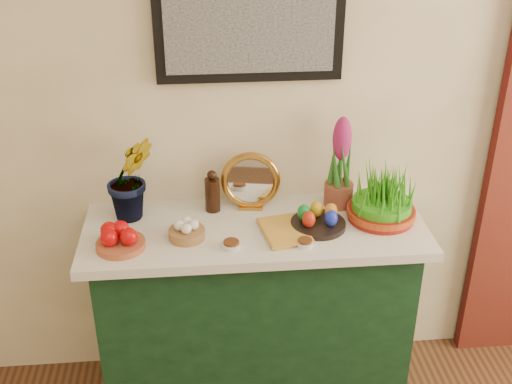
# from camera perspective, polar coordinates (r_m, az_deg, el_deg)

# --- Properties ---
(sideboard) EXTENTS (1.30, 0.45, 0.85)m
(sideboard) POSITION_cam_1_polar(r_m,az_deg,el_deg) (2.89, -0.09, -10.90)
(sideboard) COLOR #163C1E
(sideboard) RESTS_ON ground
(tablecloth) EXTENTS (1.40, 0.55, 0.04)m
(tablecloth) POSITION_cam_1_polar(r_m,az_deg,el_deg) (2.64, -0.10, -3.34)
(tablecloth) COLOR silver
(tablecloth) RESTS_ON sideboard
(hyacinth_green) EXTENTS (0.29, 0.27, 0.48)m
(hyacinth_green) POSITION_cam_1_polar(r_m,az_deg,el_deg) (2.63, -11.18, 2.40)
(hyacinth_green) COLOR #2A6920
(hyacinth_green) RESTS_ON tablecloth
(apple_bowl) EXTENTS (0.23, 0.23, 0.10)m
(apple_bowl) POSITION_cam_1_polar(r_m,az_deg,el_deg) (2.52, -11.99, -4.09)
(apple_bowl) COLOR #A8502F
(apple_bowl) RESTS_ON tablecloth
(garlic_basket) EXTENTS (0.18, 0.18, 0.08)m
(garlic_basket) POSITION_cam_1_polar(r_m,az_deg,el_deg) (2.54, -6.19, -3.44)
(garlic_basket) COLOR #A97344
(garlic_basket) RESTS_ON tablecloth
(vinegar_cruet) EXTENTS (0.06, 0.06, 0.19)m
(vinegar_cruet) POSITION_cam_1_polar(r_m,az_deg,el_deg) (2.70, -3.90, -0.08)
(vinegar_cruet) COLOR black
(vinegar_cruet) RESTS_ON tablecloth
(mirror) EXTENTS (0.26, 0.09, 0.25)m
(mirror) POSITION_cam_1_polar(r_m,az_deg,el_deg) (2.71, -0.48, 0.95)
(mirror) COLOR #B47C2E
(mirror) RESTS_ON tablecloth
(book) EXTENTS (0.19, 0.25, 0.03)m
(book) POSITION_cam_1_polar(r_m,az_deg,el_deg) (2.54, 0.71, -3.69)
(book) COLOR gold
(book) RESTS_ON tablecloth
(spice_dish_left) EXTENTS (0.07, 0.07, 0.03)m
(spice_dish_left) POSITION_cam_1_polar(r_m,az_deg,el_deg) (2.48, -2.21, -4.70)
(spice_dish_left) COLOR silver
(spice_dish_left) RESTS_ON tablecloth
(spice_dish_right) EXTENTS (0.07, 0.07, 0.03)m
(spice_dish_right) POSITION_cam_1_polar(r_m,az_deg,el_deg) (2.50, 4.37, -4.52)
(spice_dish_right) COLOR silver
(spice_dish_right) RESTS_ON tablecloth
(egg_plate) EXTENTS (0.23, 0.23, 0.09)m
(egg_plate) POSITION_cam_1_polar(r_m,az_deg,el_deg) (2.61, 5.55, -2.45)
(egg_plate) COLOR black
(egg_plate) RESTS_ON tablecloth
(hyacinth_pink) EXTENTS (0.12, 0.12, 0.41)m
(hyacinth_pink) POSITION_cam_1_polar(r_m,az_deg,el_deg) (2.72, 7.50, 2.26)
(hyacinth_pink) COLOR brown
(hyacinth_pink) RESTS_ON tablecloth
(wheatgrass_sabzeh) EXTENTS (0.28, 0.28, 0.23)m
(wheatgrass_sabzeh) POSITION_cam_1_polar(r_m,az_deg,el_deg) (2.68, 11.18, -0.46)
(wheatgrass_sabzeh) COLOR maroon
(wheatgrass_sabzeh) RESTS_ON tablecloth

